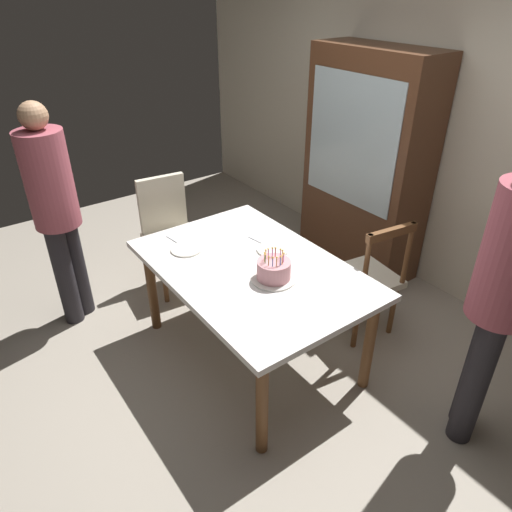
{
  "coord_description": "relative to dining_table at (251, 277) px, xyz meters",
  "views": [
    {
      "loc": [
        2.08,
        -1.48,
        2.35
      ],
      "look_at": [
        0.05,
        0.0,
        0.84
      ],
      "focal_mm": 32.92,
      "sensor_mm": 36.0,
      "label": 1
    }
  ],
  "objects": [
    {
      "name": "china_cabinet",
      "position": [
        -0.48,
        1.56,
        0.29
      ],
      "size": [
        1.1,
        0.45,
        1.9
      ],
      "color": "#56331E",
      "rests_on": "ground"
    },
    {
      "name": "back_wall",
      "position": [
        0.0,
        1.85,
        0.64
      ],
      "size": [
        6.4,
        0.1,
        2.6
      ],
      "primitive_type": "cube",
      "color": "beige",
      "rests_on": "ground"
    },
    {
      "name": "chair_upholstered",
      "position": [
        -1.17,
        -0.01,
        -0.13
      ],
      "size": [
        0.49,
        0.49,
        0.95
      ],
      "color": "beige",
      "rests_on": "ground"
    },
    {
      "name": "fork_far_side",
      "position": [
        -0.24,
        0.23,
        0.09
      ],
      "size": [
        0.18,
        0.05,
        0.01
      ],
      "primitive_type": "cube",
      "rotation": [
        0.0,
        0.0,
        0.18
      ],
      "color": "silver",
      "rests_on": "dining_table"
    },
    {
      "name": "dining_table",
      "position": [
        0.0,
        0.0,
        0.0
      ],
      "size": [
        1.57,
        1.05,
        0.74
      ],
      "color": "white",
      "rests_on": "ground"
    },
    {
      "name": "plate_near_celebrant",
      "position": [
        -0.43,
        -0.24,
        0.09
      ],
      "size": [
        0.22,
        0.22,
        0.01
      ],
      "primitive_type": "cylinder",
      "color": "silver",
      "rests_on": "dining_table"
    },
    {
      "name": "fork_near_celebrant",
      "position": [
        -0.59,
        -0.24,
        0.09
      ],
      "size": [
        0.18,
        0.04,
        0.01
      ],
      "primitive_type": "cube",
      "rotation": [
        0.0,
        0.0,
        0.13
      ],
      "color": "silver",
      "rests_on": "dining_table"
    },
    {
      "name": "plate_far_side",
      "position": [
        -0.08,
        0.24,
        0.09
      ],
      "size": [
        0.22,
        0.22,
        0.01
      ],
      "primitive_type": "cylinder",
      "color": "silver",
      "rests_on": "dining_table"
    },
    {
      "name": "person_celebrant",
      "position": [
        -1.18,
        -0.85,
        0.3
      ],
      "size": [
        0.32,
        0.32,
        1.68
      ],
      "color": "#262328",
      "rests_on": "ground"
    },
    {
      "name": "chair_spindle_back",
      "position": [
        0.27,
        0.84,
        -0.2
      ],
      "size": [
        0.5,
        0.5,
        0.95
      ],
      "color": "beige",
      "rests_on": "ground"
    },
    {
      "name": "birthday_cake",
      "position": [
        0.2,
        0.02,
        0.15
      ],
      "size": [
        0.28,
        0.28,
        0.2
      ],
      "color": "silver",
      "rests_on": "dining_table"
    },
    {
      "name": "ground",
      "position": [
        0.0,
        0.0,
        -0.66
      ],
      "size": [
        6.4,
        6.4,
        0.0
      ],
      "primitive_type": "plane",
      "color": "#9E9384"
    },
    {
      "name": "person_guest",
      "position": [
        1.27,
        0.64,
        0.35
      ],
      "size": [
        0.32,
        0.32,
        1.76
      ],
      "color": "#262328",
      "rests_on": "ground"
    }
  ]
}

